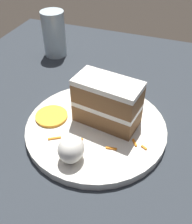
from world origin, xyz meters
The scene contains 8 objects.
ground_plane centered at (0.00, 0.00, 0.00)m, with size 6.00×6.00×0.00m, color black.
dining_table centered at (0.00, 0.00, 0.02)m, with size 0.92×0.85×0.03m, color #282D33.
plate centered at (-0.04, -0.04, 0.04)m, with size 0.29×0.29×0.02m, color silver.
cake_slice centered at (-0.02, -0.06, 0.10)m, with size 0.08×0.14×0.10m.
cream_dollop centered at (-0.14, -0.03, 0.07)m, with size 0.05×0.05×0.05m, color white.
orange_garnish centered at (-0.05, 0.06, 0.05)m, with size 0.07×0.07×0.01m, color orange.
carrot_shreds_scatter centered at (-0.06, -0.05, 0.05)m, with size 0.18×0.19×0.00m.
drinking_glass centered at (0.23, 0.19, 0.09)m, with size 0.07×0.07×0.13m.
Camera 1 is at (-0.41, -0.18, 0.42)m, focal length 42.00 mm.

